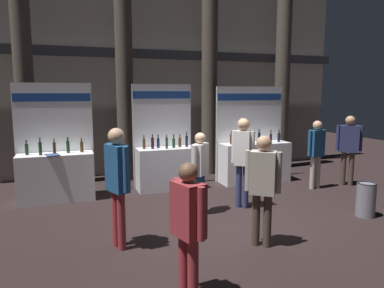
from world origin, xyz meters
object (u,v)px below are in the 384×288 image
visitor_4 (117,177)px  visitor_5 (200,167)px  exhibitor_booth_1 (166,163)px  visitor_0 (263,181)px  visitor_3 (243,155)px  visitor_1 (349,144)px  exhibitor_booth_0 (56,171)px  trash_bin (366,199)px  visitor_2 (316,149)px  visitor_6 (188,221)px  exhibitor_booth_2 (254,158)px

visitor_4 → visitor_5: visitor_4 is taller
exhibitor_booth_1 → visitor_0: bearing=-81.9°
visitor_0 → visitor_3: size_ratio=0.93×
visitor_1 → visitor_3: size_ratio=0.96×
exhibitor_booth_0 → trash_bin: exhibitor_booth_0 is taller
visitor_2 → visitor_5: 3.39m
visitor_6 → visitor_5: bearing=140.5°
trash_bin → visitor_2: bearing=79.0°
visitor_2 → visitor_3: size_ratio=0.91×
visitor_2 → visitor_3: (-2.37, -0.73, 0.11)m
visitor_5 → visitor_6: 2.99m
exhibitor_booth_2 → visitor_3: (-1.29, -1.85, 0.46)m
exhibitor_booth_1 → visitor_1: bearing=-15.0°
trash_bin → visitor_2: size_ratio=0.39×
visitor_3 → visitor_6: (-2.10, -2.79, -0.14)m
visitor_4 → visitor_5: size_ratio=1.15×
trash_bin → visitor_4: size_ratio=0.36×
exhibitor_booth_0 → exhibitor_booth_2: (4.88, 0.03, -0.00)m
exhibitor_booth_2 → visitor_0: bearing=-117.3°
visitor_1 → visitor_4: size_ratio=0.96×
visitor_1 → visitor_3: 3.43m
visitor_5 → exhibitor_booth_2: bearing=177.2°
exhibitor_booth_1 → visitor_2: (3.47, -1.18, 0.35)m
exhibitor_booth_0 → visitor_5: size_ratio=1.61×
visitor_0 → visitor_1: (3.92, 2.49, 0.04)m
visitor_0 → visitor_6: size_ratio=1.07×
visitor_0 → visitor_1: 4.64m
visitor_3 → exhibitor_booth_2: bearing=97.3°
visitor_2 → visitor_5: (-3.30, -0.77, -0.06)m
visitor_4 → visitor_1: bearing=-94.2°
exhibitor_booth_0 → visitor_6: exhibitor_booth_0 is taller
trash_bin → visitor_5: size_ratio=0.41×
exhibitor_booth_2 → visitor_3: size_ratio=1.36×
exhibitor_booth_0 → exhibitor_booth_2: bearing=0.4°
trash_bin → visitor_6: bearing=-159.4°
exhibitor_booth_1 → visitor_5: bearing=-85.3°
exhibitor_booth_1 → visitor_2: 3.68m
exhibitor_booth_1 → visitor_5: size_ratio=1.60×
exhibitor_booth_0 → exhibitor_booth_1: 2.50m
exhibitor_booth_2 → visitor_0: exhibitor_booth_2 is taller
visitor_0 → visitor_3: bearing=-69.4°
exhibitor_booth_1 → visitor_1: size_ratio=1.44×
exhibitor_booth_2 → trash_bin: size_ratio=3.81×
exhibitor_booth_0 → visitor_2: (5.96, -1.09, 0.35)m
visitor_1 → visitor_5: visitor_1 is taller
exhibitor_booth_2 → visitor_6: 5.75m
exhibitor_booth_2 → visitor_4: exhibitor_booth_2 is taller
exhibitor_booth_2 → visitor_0: (-1.86, -3.61, 0.39)m
exhibitor_booth_0 → visitor_6: 4.85m
visitor_4 → visitor_6: visitor_4 is taller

